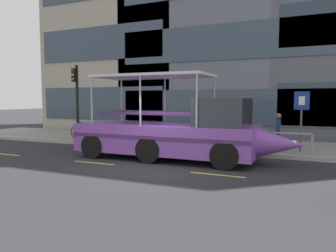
% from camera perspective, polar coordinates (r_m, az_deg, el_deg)
% --- Properties ---
extents(ground_plane, '(120.00, 120.00, 0.00)m').
position_cam_1_polar(ground_plane, '(11.80, -1.78, -6.98)').
color(ground_plane, '#2B2B2D').
extents(sidewalk, '(32.00, 4.80, 0.18)m').
position_cam_1_polar(sidewalk, '(16.94, 6.40, -3.10)').
color(sidewalk, gray).
rests_on(sidewalk, ground_plane).
extents(curb_edge, '(32.00, 0.18, 0.18)m').
position_cam_1_polar(curb_edge, '(14.61, 3.49, -4.35)').
color(curb_edge, '#B2ADA3').
rests_on(curb_edge, ground_plane).
extents(lane_centreline, '(25.80, 0.12, 0.01)m').
position_cam_1_polar(lane_centreline, '(11.24, -3.19, -7.57)').
color(lane_centreline, '#DBD64C').
rests_on(lane_centreline, ground_plane).
extents(curb_guardrail, '(10.87, 0.09, 0.87)m').
position_cam_1_polar(curb_guardrail, '(14.90, 3.21, -1.55)').
color(curb_guardrail, '#9EA0A8').
rests_on(curb_guardrail, sidewalk).
extents(traffic_light_pole, '(0.24, 0.46, 4.10)m').
position_cam_1_polar(traffic_light_pole, '(18.27, -16.09, 5.40)').
color(traffic_light_pole, black).
rests_on(traffic_light_pole, sidewalk).
extents(parking_sign, '(0.60, 0.12, 2.56)m').
position_cam_1_polar(parking_sign, '(14.46, 22.78, 2.47)').
color(parking_sign, '#4C4F54').
rests_on(parking_sign, sidewalk).
extents(leaned_bicycle, '(1.74, 0.46, 0.96)m').
position_cam_1_polar(leaned_bicycle, '(18.59, -15.00, -1.09)').
color(leaned_bicycle, black).
rests_on(leaned_bicycle, sidewalk).
extents(duck_tour_boat, '(9.10, 2.67, 3.40)m').
position_cam_1_polar(duck_tour_boat, '(12.77, 1.67, -1.22)').
color(duck_tour_boat, purple).
rests_on(duck_tour_boat, ground_plane).
extents(pedestrian_near_bow, '(0.22, 0.47, 1.62)m').
position_cam_1_polar(pedestrian_near_bow, '(14.77, 19.14, -0.34)').
color(pedestrian_near_bow, black).
rests_on(pedestrian_near_bow, sidewalk).
extents(pedestrian_mid_left, '(0.41, 0.29, 1.57)m').
position_cam_1_polar(pedestrian_mid_left, '(15.91, 6.54, 0.15)').
color(pedestrian_mid_left, '#47423D').
rests_on(pedestrian_mid_left, sidewalk).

